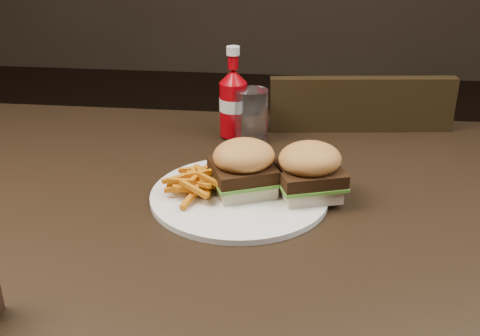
# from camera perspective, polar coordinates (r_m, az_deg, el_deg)

# --- Properties ---
(dining_table) EXTENTS (1.20, 0.80, 0.04)m
(dining_table) POSITION_cam_1_polar(r_m,az_deg,el_deg) (0.96, -3.40, -3.29)
(dining_table) COLOR black
(dining_table) RESTS_ON ground
(chair_far) EXTENTS (0.45, 0.45, 0.04)m
(chair_far) POSITION_cam_1_polar(r_m,az_deg,el_deg) (1.53, 9.60, -4.94)
(chair_far) COLOR black
(chair_far) RESTS_ON ground
(plate) EXTENTS (0.29, 0.29, 0.01)m
(plate) POSITION_cam_1_polar(r_m,az_deg,el_deg) (0.92, -0.07, -2.81)
(plate) COLOR white
(plate) RESTS_ON dining_table
(sandwich_half_a) EXTENTS (0.12, 0.11, 0.02)m
(sandwich_half_a) POSITION_cam_1_polar(r_m,az_deg,el_deg) (0.92, 0.38, -1.77)
(sandwich_half_a) COLOR beige
(sandwich_half_a) RESTS_ON plate
(sandwich_half_b) EXTENTS (0.11, 0.11, 0.02)m
(sandwich_half_b) POSITION_cam_1_polar(r_m,az_deg,el_deg) (0.91, 6.95, -2.09)
(sandwich_half_b) COLOR beige
(sandwich_half_b) RESTS_ON plate
(fries_pile) EXTENTS (0.11, 0.11, 0.04)m
(fries_pile) POSITION_cam_1_polar(r_m,az_deg,el_deg) (0.91, -3.93, -1.14)
(fries_pile) COLOR #BD790D
(fries_pile) RESTS_ON plate
(ketchup_bottle) EXTENTS (0.07, 0.07, 0.11)m
(ketchup_bottle) POSITION_cam_1_polar(r_m,az_deg,el_deg) (1.15, -0.68, 6.00)
(ketchup_bottle) COLOR #9A020A
(ketchup_bottle) RESTS_ON dining_table
(tumbler) EXTENTS (0.08, 0.08, 0.10)m
(tumbler) POSITION_cam_1_polar(r_m,az_deg,el_deg) (1.13, 1.15, 5.40)
(tumbler) COLOR white
(tumbler) RESTS_ON dining_table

